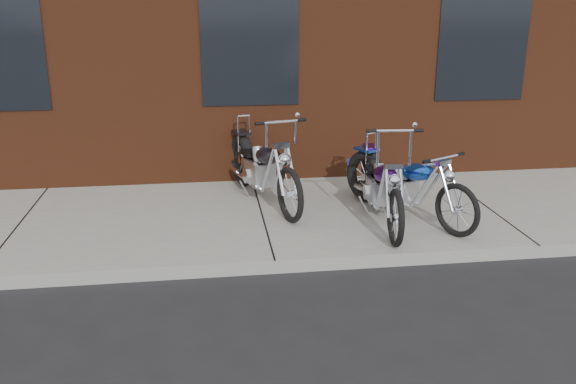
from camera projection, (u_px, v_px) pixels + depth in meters
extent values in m
plane|color=black|center=(275.00, 274.00, 6.50)|extent=(120.00, 120.00, 0.00)
cube|color=gray|center=(262.00, 219.00, 7.89)|extent=(22.00, 3.00, 0.15)
torus|color=black|center=(372.00, 178.00, 8.12)|extent=(0.20, 0.74, 0.73)
torus|color=black|center=(399.00, 223.00, 6.62)|extent=(0.13, 0.66, 0.66)
cube|color=#ACAFB5|center=(382.00, 194.00, 7.50)|extent=(0.32, 0.43, 0.30)
ellipsoid|color=#3E0E6D|center=(388.00, 177.00, 7.14)|extent=(0.31, 0.58, 0.31)
cube|color=black|center=(378.00, 172.00, 7.69)|extent=(0.27, 0.30, 0.06)
cylinder|color=white|center=(397.00, 196.00, 6.66)|extent=(0.07, 0.30, 0.54)
cylinder|color=white|center=(398.00, 133.00, 6.57)|extent=(0.56, 0.08, 0.03)
cylinder|color=white|center=(375.00, 151.00, 7.92)|extent=(0.02, 0.02, 0.49)
cylinder|color=white|center=(387.00, 198.00, 7.76)|extent=(0.13, 0.91, 0.05)
torus|color=black|center=(373.00, 179.00, 8.10)|extent=(0.45, 0.69, 0.71)
torus|color=black|center=(467.00, 214.00, 6.91)|extent=(0.36, 0.60, 0.64)
cube|color=#ACAFB5|center=(408.00, 192.00, 7.61)|extent=(0.43, 0.48, 0.30)
ellipsoid|color=blue|center=(426.00, 175.00, 7.31)|extent=(0.48, 0.60, 0.30)
cube|color=beige|center=(394.00, 172.00, 7.75)|extent=(0.34, 0.35, 0.06)
cylinder|color=white|center=(461.00, 189.00, 6.93)|extent=(0.17, 0.27, 0.53)
cylinder|color=white|center=(454.00, 160.00, 6.93)|extent=(0.49, 0.28, 0.03)
cylinder|color=white|center=(379.00, 153.00, 7.92)|extent=(0.03, 0.03, 0.47)
cylinder|color=white|center=(402.00, 195.00, 7.89)|extent=(0.46, 0.81, 0.05)
torus|color=black|center=(246.00, 162.00, 8.79)|extent=(0.36, 0.79, 0.77)
torus|color=black|center=(295.00, 199.00, 7.33)|extent=(0.27, 0.69, 0.70)
cube|color=#ACAFB5|center=(264.00, 175.00, 8.19)|extent=(0.41, 0.50, 0.32)
ellipsoid|color=black|center=(273.00, 158.00, 7.83)|extent=(0.44, 0.65, 0.33)
cube|color=black|center=(256.00, 155.00, 8.37)|extent=(0.33, 0.36, 0.06)
cylinder|color=white|center=(291.00, 173.00, 7.36)|extent=(0.13, 0.31, 0.58)
cylinder|color=white|center=(286.00, 124.00, 7.30)|extent=(0.58, 0.20, 0.03)
cylinder|color=white|center=(248.00, 136.00, 8.59)|extent=(0.03, 0.03, 0.52)
cylinder|color=white|center=(267.00, 180.00, 8.49)|extent=(0.32, 0.94, 0.05)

